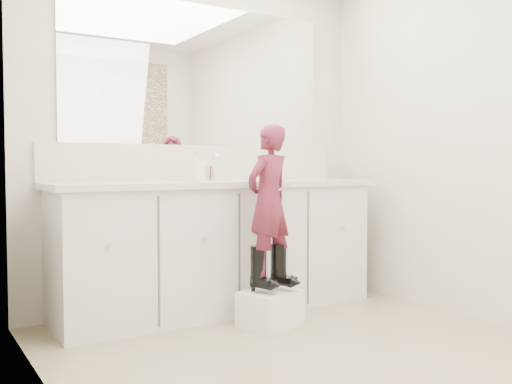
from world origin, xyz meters
TOP-DOWN VIEW (x-y plane):
  - floor at (0.00, 0.00)m, footprint 3.00×3.00m
  - wall_back at (0.00, 1.50)m, footprint 2.60×0.00m
  - wall_left at (-1.30, 0.00)m, footprint 0.00×3.00m
  - wall_right at (1.30, 0.00)m, footprint 0.00×3.00m
  - vanity_cabinet at (0.00, 1.23)m, footprint 2.20×0.55m
  - countertop at (0.00, 1.21)m, footprint 2.28×0.58m
  - backsplash at (0.00, 1.49)m, footprint 2.28×0.03m
  - mirror at (0.00, 1.49)m, footprint 2.00×0.02m
  - faucet at (0.00, 1.38)m, footprint 0.08×0.08m
  - cup at (0.46, 1.15)m, footprint 0.14×0.14m
  - soap_bottle at (-0.21, 1.15)m, footprint 0.11×0.11m
  - step_stool at (0.09, 0.72)m, footprint 0.41×0.37m
  - boot_left at (0.01, 0.74)m, footprint 0.16×0.21m
  - boot_right at (0.16, 0.74)m, footprint 0.16×0.21m
  - toddler at (0.09, 0.74)m, footprint 0.39×0.31m
  - toothbrush at (0.16, 0.66)m, footprint 0.13×0.05m

SIDE VIEW (x-z plane):
  - floor at x=0.00m, z-range 0.00..0.00m
  - step_stool at x=0.09m, z-range 0.00..0.22m
  - boot_left at x=0.01m, z-range 0.22..0.50m
  - boot_right at x=0.16m, z-range 0.22..0.50m
  - vanity_cabinet at x=0.00m, z-range 0.00..0.85m
  - toddler at x=0.09m, z-range 0.32..1.25m
  - toothbrush at x=0.16m, z-range 0.84..0.90m
  - countertop at x=0.00m, z-range 0.85..0.89m
  - faucet at x=0.00m, z-range 0.89..0.99m
  - cup at x=0.46m, z-range 0.89..0.99m
  - soap_bottle at x=-0.21m, z-range 0.89..1.09m
  - backsplash at x=0.00m, z-range 0.89..1.14m
  - wall_back at x=0.00m, z-range -0.10..2.50m
  - wall_left at x=-1.30m, z-range -0.30..2.70m
  - wall_right at x=1.30m, z-range -0.30..2.70m
  - mirror at x=0.00m, z-range 1.14..2.14m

